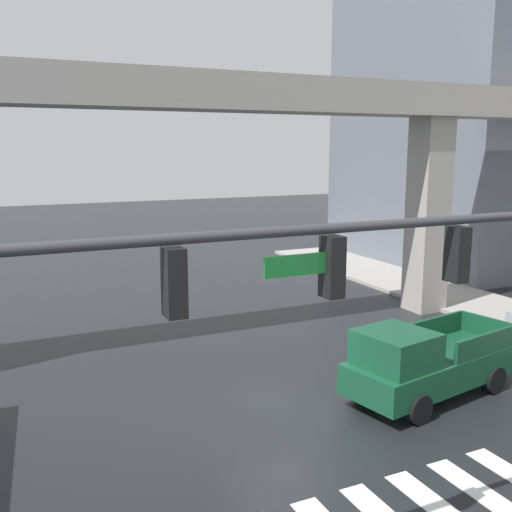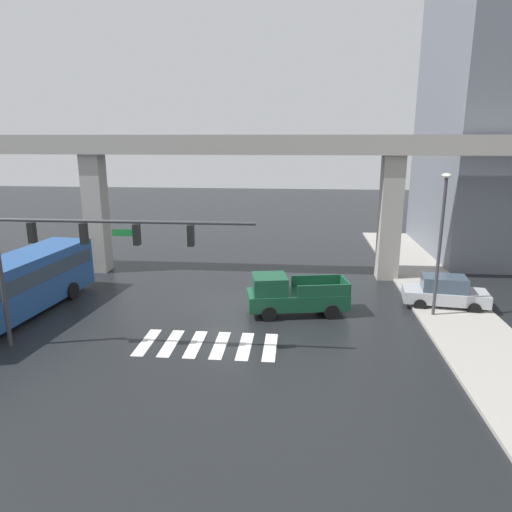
% 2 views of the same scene
% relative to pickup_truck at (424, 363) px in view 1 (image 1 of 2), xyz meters
% --- Properties ---
extents(ground_plane, '(120.00, 120.00, 0.00)m').
position_rel_pickup_truck_xyz_m(ground_plane, '(-3.59, 1.27, -0.99)').
color(ground_plane, black).
extents(elevated_overpass, '(57.02, 1.83, 9.03)m').
position_rel_pickup_truck_xyz_m(elevated_overpass, '(-3.59, 6.93, 6.66)').
color(elevated_overpass, '#9E9991').
rests_on(elevated_overpass, ground).
extents(pickup_truck, '(5.36, 2.80, 2.08)m').
position_rel_pickup_truck_xyz_m(pickup_truck, '(0.00, 0.00, 0.00)').
color(pickup_truck, '#14472D').
rests_on(pickup_truck, ground).
extents(traffic_signal_mast, '(10.89, 0.32, 6.20)m').
position_rel_pickup_truck_xyz_m(traffic_signal_mast, '(-8.51, -5.01, 3.68)').
color(traffic_signal_mast, '#38383D').
rests_on(traffic_signal_mast, ground).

